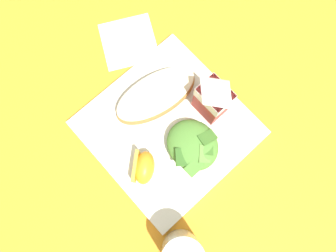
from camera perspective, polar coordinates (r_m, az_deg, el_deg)
name	(u,v)px	position (r m, az deg, el deg)	size (l,w,h in m)	color
ground	(168,129)	(0.60, 0.00, -0.54)	(3.00, 3.00, 0.00)	orange
white_plate	(168,128)	(0.60, 0.00, -0.38)	(0.28, 0.28, 0.02)	white
cheesy_pizza_bread	(156,95)	(0.59, -2.26, 5.70)	(0.11, 0.18, 0.04)	#A87038
green_salad_pile	(193,145)	(0.56, 4.63, -3.56)	(0.10, 0.10, 0.04)	#4C8433
milk_carton	(213,98)	(0.55, 8.45, 5.15)	(0.06, 0.04, 0.11)	#B7332D
orange_wedge_front	(143,168)	(0.56, -4.59, -7.72)	(0.07, 0.07, 0.04)	orange
paper_napkin	(129,42)	(0.67, -7.33, 15.34)	(0.11, 0.11, 0.00)	white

